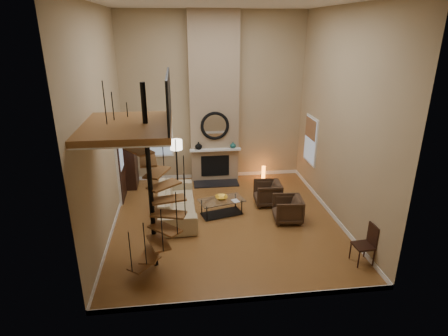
{
  "coord_description": "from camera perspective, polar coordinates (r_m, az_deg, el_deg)",
  "views": [
    {
      "loc": [
        -1.15,
        -8.95,
        4.98
      ],
      "look_at": [
        0.0,
        0.4,
        1.4
      ],
      "focal_mm": 29.89,
      "sensor_mm": 36.0,
      "label": 1
    }
  ],
  "objects": [
    {
      "name": "floor_lamp",
      "position": [
        11.72,
        -7.3,
        2.92
      ],
      "size": [
        0.38,
        0.38,
        1.7
      ],
      "color": "black",
      "rests_on": "ground"
    },
    {
      "name": "vase_left",
      "position": [
        12.35,
        -3.91,
        3.44
      ],
      "size": [
        0.24,
        0.24,
        0.25
      ],
      "primitive_type": "imported",
      "color": "black",
      "rests_on": "mantel"
    },
    {
      "name": "ground",
      "position": [
        10.31,
        0.27,
        -8.11
      ],
      "size": [
        6.0,
        6.5,
        0.01
      ],
      "primitive_type": "cube",
      "color": "#A06A33",
      "rests_on": "ground"
    },
    {
      "name": "hearth",
      "position": [
        12.6,
        -1.2,
        -2.39
      ],
      "size": [
        1.5,
        0.6,
        0.04
      ],
      "primitive_type": "cube",
      "color": "black",
      "rests_on": "ground"
    },
    {
      "name": "baseboard_left",
      "position": [
        10.38,
        -16.51,
        -8.44
      ],
      "size": [
        0.02,
        6.5,
        0.12
      ],
      "primitive_type": "cube",
      "color": "white",
      "rests_on": "ground"
    },
    {
      "name": "chimney_breast",
      "position": [
        12.27,
        -1.54,
        10.33
      ],
      "size": [
        1.6,
        0.38,
        5.5
      ],
      "primitive_type": "cube",
      "color": "#977F62",
      "rests_on": "ground"
    },
    {
      "name": "side_chair",
      "position": [
        8.97,
        21.05,
        -10.52
      ],
      "size": [
        0.45,
        0.43,
        0.92
      ],
      "color": "black",
      "rests_on": "ground"
    },
    {
      "name": "right_wall",
      "position": [
        10.12,
        17.54,
        7.1
      ],
      "size": [
        0.02,
        6.5,
        5.5
      ],
      "primitive_type": "cube",
      "color": "tan",
      "rests_on": "ground"
    },
    {
      "name": "accent_lamp",
      "position": [
        12.99,
        6.05,
        -0.67
      ],
      "size": [
        0.13,
        0.13,
        0.45
      ],
      "primitive_type": "cylinder",
      "color": "orange",
      "rests_on": "ground"
    },
    {
      "name": "entry_door",
      "position": [
        11.59,
        -15.53,
        0.19
      ],
      "size": [
        0.1,
        1.05,
        2.16
      ],
      "color": "white",
      "rests_on": "ground"
    },
    {
      "name": "mantel",
      "position": [
        12.4,
        -1.34,
        2.8
      ],
      "size": [
        1.7,
        0.18,
        0.06
      ],
      "primitive_type": "cube",
      "color": "white",
      "rests_on": "chimney_breast"
    },
    {
      "name": "spiral_stair",
      "position": [
        7.87,
        -11.02,
        -3.59
      ],
      "size": [
        1.47,
        1.47,
        4.06
      ],
      "color": "black",
      "rests_on": "ground"
    },
    {
      "name": "left_wall",
      "position": [
        9.41,
        -18.24,
        6.04
      ],
      "size": [
        0.02,
        6.5,
        5.5
      ],
      "primitive_type": "cube",
      "color": "tan",
      "rests_on": "ground"
    },
    {
      "name": "hutch",
      "position": [
        12.51,
        -14.22,
        1.35
      ],
      "size": [
        0.39,
        0.84,
        1.87
      ],
      "primitive_type": "cube",
      "color": "black",
      "rests_on": "ground"
    },
    {
      "name": "back_wall",
      "position": [
        12.46,
        -1.63,
        10.48
      ],
      "size": [
        6.0,
        0.02,
        5.5
      ],
      "primitive_type": "cube",
      "color": "tan",
      "rests_on": "ground"
    },
    {
      "name": "armchair_far",
      "position": [
        10.31,
        10.09,
        -6.21
      ],
      "size": [
        0.83,
        0.81,
        0.69
      ],
      "primitive_type": "imported",
      "rotation": [
        0.0,
        0.0,
        -1.66
      ],
      "color": "#3E2A1C",
      "rests_on": "ground"
    },
    {
      "name": "window_back",
      "position": [
        12.65,
        -10.19,
        5.08
      ],
      "size": [
        1.02,
        0.06,
        1.52
      ],
      "color": "white",
      "rests_on": "back_wall"
    },
    {
      "name": "vase_right",
      "position": [
        12.46,
        1.38,
        3.55
      ],
      "size": [
        0.2,
        0.2,
        0.21
      ],
      "primitive_type": "imported",
      "color": "#17504D",
      "rests_on": "mantel"
    },
    {
      "name": "mirror_frame",
      "position": [
        12.23,
        -1.4,
        6.45
      ],
      "size": [
        0.94,
        0.1,
        0.94
      ],
      "primitive_type": "torus",
      "rotation": [
        1.57,
        0.0,
        0.0
      ],
      "color": "black",
      "rests_on": "chimney_breast"
    },
    {
      "name": "baseboard_right",
      "position": [
        11.02,
        15.99,
        -6.58
      ],
      "size": [
        0.02,
        6.5,
        0.12
      ],
      "primitive_type": "cube",
      "color": "white",
      "rests_on": "ground"
    },
    {
      "name": "coffee_table",
      "position": [
        10.52,
        -0.36,
        -5.72
      ],
      "size": [
        1.36,
        0.92,
        0.46
      ],
      "color": "silver",
      "rests_on": "ground"
    },
    {
      "name": "mirror_disc",
      "position": [
        12.24,
        -1.41,
        6.47
      ],
      "size": [
        0.8,
        0.01,
        0.8
      ],
      "primitive_type": "cylinder",
      "rotation": [
        1.57,
        0.0,
        0.0
      ],
      "color": "white",
      "rests_on": "chimney_breast"
    },
    {
      "name": "book",
      "position": [
        10.35,
        1.67,
        -5.09
      ],
      "size": [
        0.24,
        0.28,
        0.02
      ],
      "primitive_type": "imported",
      "rotation": [
        0.0,
        0.0,
        0.32
      ],
      "color": "gray",
      "rests_on": "coffee_table"
    },
    {
      "name": "front_wall",
      "position": [
        6.23,
        4.1,
        -0.24
      ],
      "size": [
        6.0,
        0.02,
        5.5
      ],
      "primitive_type": "cube",
      "color": "tan",
      "rests_on": "ground"
    },
    {
      "name": "armchair_near",
      "position": [
        11.18,
        7.04,
        -3.81
      ],
      "size": [
        0.81,
        0.78,
        0.7
      ],
      "primitive_type": "imported",
      "rotation": [
        0.0,
        0.0,
        -1.62
      ],
      "color": "#3E2A1C",
      "rests_on": "ground"
    },
    {
      "name": "bowl",
      "position": [
        10.47,
        -0.39,
        -4.55
      ],
      "size": [
        0.35,
        0.35,
        0.09
      ],
      "primitive_type": "imported",
      "color": "gold",
      "rests_on": "coffee_table"
    },
    {
      "name": "sofa",
      "position": [
        10.54,
        -7.31,
        -5.16
      ],
      "size": [
        1.05,
        2.58,
        0.75
      ],
      "primitive_type": "imported",
      "rotation": [
        0.0,
        0.0,
        1.59
      ],
      "color": "tan",
      "rests_on": "ground"
    },
    {
      "name": "loft",
      "position": [
        7.42,
        -13.83,
        6.58
      ],
      "size": [
        1.7,
        2.2,
        1.09
      ],
      "color": "brown",
      "rests_on": "left_wall"
    },
    {
      "name": "ceiling",
      "position": [
        9.04,
        0.34,
        24.06
      ],
      "size": [
        6.0,
        6.5,
        0.01
      ],
      "primitive_type": "cube",
      "color": "silver",
      "rests_on": "back_wall"
    },
    {
      "name": "firebox",
      "position": [
        12.67,
        -1.36,
        0.33
      ],
      "size": [
        0.95,
        0.02,
        0.72
      ],
      "primitive_type": "cube",
      "color": "black",
      "rests_on": "chimney_breast"
    },
    {
      "name": "baseboard_front",
      "position": [
        7.63,
        3.54,
        -19.42
      ],
      "size": [
        6.0,
        0.02,
        0.12
      ],
      "primitive_type": "cube",
      "color": "white",
      "rests_on": "ground"
    },
    {
      "name": "window_right",
      "position": [
        12.18,
        13.12,
        4.27
      ],
      "size": [
        0.06,
        1.02,
        1.52
      ],
      "color": "white",
      "rests_on": "right_wall"
    },
    {
      "name": "baseboard_back",
      "position": [
        13.2,
        -1.5,
        -1.09
      ],
      "size": [
        6.0,
        0.02,
        0.12
      ],
      "primitive_type": "cube",
      "color": "white",
      "rests_on": "ground"
    }
  ]
}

